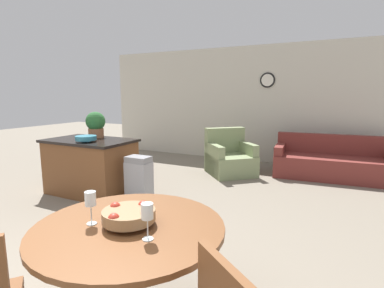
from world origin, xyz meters
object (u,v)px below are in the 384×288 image
object	(u,v)px
wine_glass_left	(90,200)
wine_glass_right	(147,213)
couch	(332,163)
kitchen_island	(91,166)
fruit_bowl	(129,215)
armchair	(230,159)
trash_bin	(139,180)
potted_plant	(96,124)
dining_table	(130,250)
teal_bowl	(86,138)

from	to	relation	value
wine_glass_left	wine_glass_right	size ratio (longest dim) A/B	1.00
couch	kitchen_island	bearing A→B (deg)	-146.15
fruit_bowl	armchair	size ratio (longest dim) A/B	0.28
trash_bin	armchair	bearing A→B (deg)	74.38
fruit_bowl	couch	bearing A→B (deg)	77.65
fruit_bowl	potted_plant	size ratio (longest dim) A/B	0.79
wine_glass_left	trash_bin	distance (m)	2.48
fruit_bowl	wine_glass_right	bearing A→B (deg)	-26.23
fruit_bowl	couch	world-z (taller)	fruit_bowl
dining_table	teal_bowl	bearing A→B (deg)	140.92
wine_glass_left	armchair	xyz separation A→B (m)	(-0.59, 4.28, -0.63)
trash_bin	dining_table	bearing A→B (deg)	-54.52
teal_bowl	trash_bin	xyz separation A→B (m)	(0.85, 0.15, -0.59)
potted_plant	fruit_bowl	bearing A→B (deg)	-42.44
dining_table	wine_glass_right	world-z (taller)	wine_glass_right
wine_glass_right	teal_bowl	size ratio (longest dim) A/B	0.69
wine_glass_left	kitchen_island	bearing A→B (deg)	135.64
couch	armchair	world-z (taller)	armchair
fruit_bowl	teal_bowl	distance (m)	2.93
fruit_bowl	wine_glass_left	world-z (taller)	wine_glass_left
teal_bowl	dining_table	bearing A→B (deg)	-39.08
teal_bowl	couch	size ratio (longest dim) A/B	0.14
dining_table	trash_bin	world-z (taller)	dining_table
wine_glass_left	kitchen_island	distance (m)	3.10
kitchen_island	wine_glass_left	bearing A→B (deg)	-44.36
dining_table	potted_plant	size ratio (longest dim) A/B	2.85
wine_glass_left	dining_table	bearing A→B (deg)	23.56
wine_glass_left	potted_plant	distance (m)	3.27
dining_table	potted_plant	bearing A→B (deg)	137.54
dining_table	kitchen_island	bearing A→B (deg)	139.72
armchair	wine_glass_right	bearing A→B (deg)	-119.63
dining_table	armchair	world-z (taller)	armchair
teal_bowl	wine_glass_left	bearing A→B (deg)	-43.45
wine_glass_right	teal_bowl	distance (m)	3.16
dining_table	armchair	xyz separation A→B (m)	(-0.81, 4.19, -0.29)
dining_table	trash_bin	distance (m)	2.46
trash_bin	kitchen_island	bearing A→B (deg)	177.29
wine_glass_left	fruit_bowl	bearing A→B (deg)	23.72
couch	teal_bowl	bearing A→B (deg)	-143.08
potted_plant	couch	xyz separation A→B (m)	(3.53, 2.54, -0.83)
dining_table	kitchen_island	distance (m)	3.16
fruit_bowl	wine_glass_left	xyz separation A→B (m)	(-0.22, -0.10, 0.09)
dining_table	wine_glass_right	bearing A→B (deg)	-25.99
dining_table	wine_glass_left	bearing A→B (deg)	-156.44
teal_bowl	trash_bin	distance (m)	1.04
armchair	potted_plant	bearing A→B (deg)	-174.03
fruit_bowl	couch	xyz separation A→B (m)	(1.05, 4.81, -0.56)
armchair	fruit_bowl	bearing A→B (deg)	-122.14
dining_table	teal_bowl	xyz separation A→B (m)	(-2.27, 1.85, 0.34)
kitchen_island	trash_bin	size ratio (longest dim) A/B	1.97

